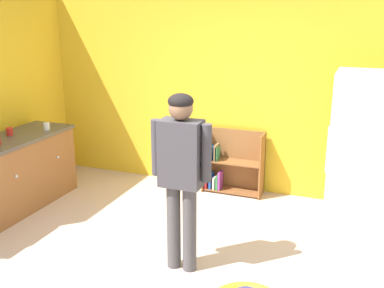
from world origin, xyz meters
TOP-DOWN VIEW (x-y plane):
  - ground_plane at (0.00, 0.00)m, footprint 12.00×12.00m
  - back_wall at (0.00, 2.33)m, footprint 5.20×0.06m
  - refrigerator at (1.78, 1.44)m, footprint 0.73×0.68m
  - bookshelf at (0.11, 2.15)m, footprint 0.80×0.28m
  - standing_person at (0.24, 0.12)m, footprint 0.57×0.23m
  - red_cup at (-2.30, 0.77)m, footprint 0.08×0.08m
  - white_cup at (-2.04, 1.15)m, footprint 0.08×0.08m

SIDE VIEW (x-z plane):
  - ground_plane at x=0.00m, z-range 0.00..0.00m
  - bookshelf at x=0.11m, z-range -0.06..0.79m
  - refrigerator at x=1.78m, z-range 0.00..1.78m
  - red_cup at x=-2.30m, z-range 0.90..0.99m
  - white_cup at x=-2.04m, z-range 0.90..0.99m
  - standing_person at x=0.24m, z-range 0.18..1.86m
  - back_wall at x=0.00m, z-range 0.00..2.70m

